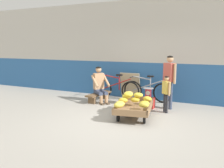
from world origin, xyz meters
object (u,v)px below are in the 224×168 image
(vendor_seated, at_px, (100,85))
(weighing_scale, at_px, (148,93))
(shopping_bag, at_px, (144,107))
(low_bench, at_px, (99,95))
(customer_child, at_px, (166,90))
(banana_cart, at_px, (135,107))
(plastic_crate, at_px, (148,103))
(sign_board, at_px, (130,86))
(bicycle_far_left, at_px, (147,91))
(bicycle_near_left, at_px, (116,89))
(customer_adult, at_px, (169,76))

(vendor_seated, bearing_deg, weighing_scale, -1.88)
(weighing_scale, xyz_separation_m, shopping_bag, (0.02, -0.43, -0.33))
(low_bench, distance_m, customer_child, 2.35)
(banana_cart, height_order, plastic_crate, banana_cart)
(shopping_bag, bearing_deg, sign_board, 124.05)
(weighing_scale, relative_size, customer_child, 0.30)
(banana_cart, relative_size, weighing_scale, 5.24)
(bicycle_far_left, xyz_separation_m, shopping_bag, (0.29, -1.22, -0.23))
(weighing_scale, bearing_deg, sign_board, 133.49)
(plastic_crate, bearing_deg, bicycle_near_left, 152.97)
(plastic_crate, distance_m, bicycle_near_left, 1.50)
(vendor_seated, xyz_separation_m, weighing_scale, (1.63, -0.05, -0.11))
(shopping_bag, bearing_deg, low_bench, 162.75)
(shopping_bag, bearing_deg, bicycle_far_left, 103.39)
(bicycle_far_left, distance_m, customer_adult, 1.20)
(weighing_scale, height_order, customer_adult, customer_adult)
(bicycle_far_left, bearing_deg, bicycle_near_left, -173.78)
(plastic_crate, height_order, bicycle_far_left, bicycle_far_left)
(bicycle_far_left, bearing_deg, vendor_seated, -151.57)
(customer_adult, xyz_separation_m, shopping_bag, (-0.54, -0.59, -0.83))
(weighing_scale, bearing_deg, bicycle_near_left, 152.93)
(sign_board, bearing_deg, banana_cart, -66.21)
(low_bench, distance_m, bicycle_far_left, 1.59)
(banana_cart, xyz_separation_m, weighing_scale, (0.07, 0.98, 0.21))
(banana_cart, bearing_deg, shopping_bag, 81.00)
(weighing_scale, bearing_deg, bicycle_far_left, 108.98)
(plastic_crate, distance_m, weighing_scale, 0.30)
(vendor_seated, height_order, weighing_scale, vendor_seated)
(vendor_seated, relative_size, plastic_crate, 3.17)
(weighing_scale, bearing_deg, low_bench, 176.36)
(vendor_seated, bearing_deg, low_bench, 141.43)
(banana_cart, relative_size, low_bench, 1.39)
(plastic_crate, distance_m, bicycle_far_left, 0.86)
(banana_cart, bearing_deg, bicycle_far_left, 96.49)
(vendor_seated, distance_m, customer_child, 2.24)
(plastic_crate, bearing_deg, sign_board, 133.52)
(sign_board, bearing_deg, weighing_scale, -46.51)
(sign_board, distance_m, shopping_bag, 1.74)
(low_bench, bearing_deg, shopping_bag, -17.25)
(plastic_crate, bearing_deg, customer_adult, 15.88)
(sign_board, bearing_deg, bicycle_near_left, -140.69)
(vendor_seated, xyz_separation_m, customer_adult, (2.19, 0.11, 0.38))
(banana_cart, height_order, bicycle_far_left, bicycle_far_left)
(banana_cart, distance_m, bicycle_far_left, 1.79)
(vendor_seated, relative_size, sign_board, 1.28)
(vendor_seated, bearing_deg, bicycle_near_left, 63.50)
(bicycle_far_left, xyz_separation_m, sign_board, (-0.67, 0.20, 0.09))
(customer_child, bearing_deg, plastic_crate, 153.36)
(banana_cart, distance_m, customer_child, 1.02)
(bicycle_far_left, bearing_deg, sign_board, 163.35)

